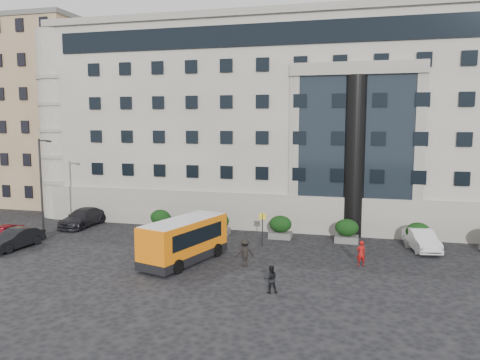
# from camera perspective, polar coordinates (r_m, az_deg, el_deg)

# --- Properties ---
(ground) EXTENTS (120.00, 120.00, 0.00)m
(ground) POSITION_cam_1_polar(r_m,az_deg,el_deg) (32.53, -8.77, -9.60)
(ground) COLOR black
(ground) RESTS_ON ground
(civic_building) EXTENTS (44.00, 24.00, 18.00)m
(civic_building) POSITION_cam_1_polar(r_m,az_deg,el_deg) (51.01, 7.25, 6.69)
(civic_building) COLOR gray
(civic_building) RESTS_ON ground
(entrance_column) EXTENTS (1.80, 1.80, 13.00)m
(entrance_column) POSITION_cam_1_polar(r_m,az_deg,el_deg) (39.01, 13.80, 2.77)
(entrance_column) COLOR black
(entrance_column) RESTS_ON ground
(apartment_near) EXTENTS (14.00, 14.00, 20.00)m
(apartment_near) POSITION_cam_1_polar(r_m,az_deg,el_deg) (60.73, -22.61, 7.21)
(apartment_near) COLOR #907154
(apartment_near) RESTS_ON ground
(apartment_far) EXTENTS (13.00, 13.00, 22.00)m
(apartment_far) POSITION_cam_1_polar(r_m,az_deg,el_deg) (77.41, -16.36, 8.05)
(apartment_far) COLOR #856A4D
(apartment_far) RESTS_ON ground
(hedge_a) EXTENTS (1.80, 1.26, 1.84)m
(hedge_a) POSITION_cam_1_polar(r_m,az_deg,el_deg) (40.80, -9.67, -4.85)
(hedge_a) COLOR #50504E
(hedge_a) RESTS_ON ground
(hedge_b) EXTENTS (1.80, 1.26, 1.84)m
(hedge_b) POSITION_cam_1_polar(r_m,az_deg,el_deg) (39.00, -2.64, -5.31)
(hedge_b) COLOR #50504E
(hedge_b) RESTS_ON ground
(hedge_c) EXTENTS (1.80, 1.26, 1.84)m
(hedge_c) POSITION_cam_1_polar(r_m,az_deg,el_deg) (37.84, 4.95, -5.72)
(hedge_c) COLOR #50504E
(hedge_c) RESTS_ON ground
(hedge_d) EXTENTS (1.80, 1.26, 1.84)m
(hedge_d) POSITION_cam_1_polar(r_m,az_deg,el_deg) (37.37, 12.88, -6.03)
(hedge_d) COLOR #50504E
(hedge_d) RESTS_ON ground
(hedge_e) EXTENTS (1.80, 1.26, 1.84)m
(hedge_e) POSITION_cam_1_polar(r_m,az_deg,el_deg) (37.62, 20.87, -6.24)
(hedge_e) COLOR #50504E
(hedge_e) RESTS_ON ground
(street_lamp) EXTENTS (1.16, 0.18, 8.00)m
(street_lamp) POSITION_cam_1_polar(r_m,az_deg,el_deg) (40.19, -23.01, -0.52)
(street_lamp) COLOR #262628
(street_lamp) RESTS_ON ground
(bus_stop_sign) EXTENTS (0.50, 0.08, 2.52)m
(bus_stop_sign) POSITION_cam_1_polar(r_m,az_deg,el_deg) (35.13, 2.75, -5.36)
(bus_stop_sign) COLOR #262628
(bus_stop_sign) RESTS_ON ground
(minibus) EXTENTS (4.25, 7.31, 2.89)m
(minibus) POSITION_cam_1_polar(r_m,az_deg,el_deg) (31.53, -6.83, -7.10)
(minibus) COLOR orange
(minibus) RESTS_ON ground
(red_truck) EXTENTS (3.68, 6.18, 3.12)m
(red_truck) POSITION_cam_1_polar(r_m,az_deg,el_deg) (54.63, -15.77, -1.29)
(red_truck) COLOR maroon
(red_truck) RESTS_ON ground
(parked_car_a) EXTENTS (1.74, 4.04, 1.36)m
(parked_car_a) POSITION_cam_1_polar(r_m,az_deg,el_deg) (40.96, -27.02, -5.84)
(parked_car_a) COLOR maroon
(parked_car_a) RESTS_ON ground
(parked_car_b) EXTENTS (2.03, 4.61, 1.47)m
(parked_car_b) POSITION_cam_1_polar(r_m,az_deg,el_deg) (38.49, -25.69, -6.48)
(parked_car_b) COLOR black
(parked_car_b) RESTS_ON ground
(parked_car_c) EXTENTS (2.38, 5.47, 1.57)m
(parked_car_c) POSITION_cam_1_polar(r_m,az_deg,el_deg) (44.33, -18.60, -4.36)
(parked_car_c) COLOR black
(parked_car_c) RESTS_ON ground
(parked_car_d) EXTENTS (2.87, 5.06, 1.33)m
(parked_car_d) POSITION_cam_1_polar(r_m,az_deg,el_deg) (52.61, -19.84, -2.78)
(parked_car_d) COLOR black
(parked_car_d) RESTS_ON ground
(white_taxi) EXTENTS (2.49, 4.84, 1.52)m
(white_taxi) POSITION_cam_1_polar(r_m,az_deg,el_deg) (36.90, 21.25, -6.78)
(white_taxi) COLOR silver
(white_taxi) RESTS_ON ground
(pedestrian_a) EXTENTS (0.70, 0.57, 1.67)m
(pedestrian_a) POSITION_cam_1_polar(r_m,az_deg,el_deg) (31.66, 14.54, -8.64)
(pedestrian_a) COLOR maroon
(pedestrian_a) RESTS_ON ground
(pedestrian_b) EXTENTS (0.89, 0.78, 1.54)m
(pedestrian_b) POSITION_cam_1_polar(r_m,az_deg,el_deg) (26.14, 3.77, -11.96)
(pedestrian_b) COLOR black
(pedestrian_b) RESTS_ON ground
(pedestrian_c) EXTENTS (1.36, 1.13, 1.83)m
(pedestrian_c) POSITION_cam_1_polar(r_m,az_deg,el_deg) (30.57, 0.61, -8.83)
(pedestrian_c) COLOR black
(pedestrian_c) RESTS_ON ground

